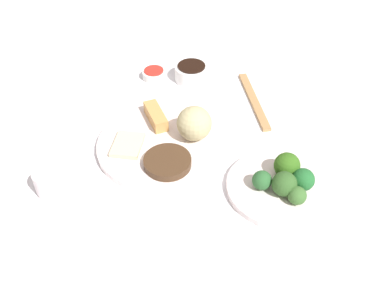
{
  "coord_description": "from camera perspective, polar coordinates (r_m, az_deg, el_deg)",
  "views": [
    {
      "loc": [
        0.11,
        0.73,
        0.67
      ],
      "look_at": [
        -0.07,
        0.08,
        0.06
      ],
      "focal_mm": 39.83,
      "sensor_mm": 36.0,
      "label": 1
    }
  ],
  "objects": [
    {
      "name": "tabletop",
      "position": [
        0.99,
        -5.21,
        0.04
      ],
      "size": [
        2.2,
        2.2,
        0.02
      ],
      "primitive_type": "cube",
      "color": "white",
      "rests_on": "ground"
    },
    {
      "name": "rice_scoop",
      "position": [
        0.94,
        0.31,
        2.78
      ],
      "size": [
        0.08,
        0.08,
        0.08
      ],
      "primitive_type": "sphere",
      "color": "tan",
      "rests_on": "main_plate"
    },
    {
      "name": "broccoli_floret_0",
      "position": [
        0.85,
        9.35,
        -4.8
      ],
      "size": [
        0.04,
        0.04,
        0.04
      ],
      "primitive_type": "sphere",
      "color": "#2A5F2F",
      "rests_on": "broccoli_plate"
    },
    {
      "name": "soy_sauce_bowl",
      "position": [
        1.16,
        -0.07,
        9.48
      ],
      "size": [
        0.09,
        0.09,
        0.04
      ],
      "primitive_type": "cylinder",
      "color": "white",
      "rests_on": "tabletop"
    },
    {
      "name": "broccoli_floret_1",
      "position": [
        0.84,
        12.26,
        -5.24
      ],
      "size": [
        0.05,
        0.05,
        0.05
      ],
      "primitive_type": "sphere",
      "color": "#315A26",
      "rests_on": "broccoli_plate"
    },
    {
      "name": "broccoli_floret_3",
      "position": [
        0.86,
        14.66,
        -4.63
      ],
      "size": [
        0.05,
        0.05,
        0.05
      ],
      "primitive_type": "sphere",
      "color": "#21632C",
      "rests_on": "broccoli_plate"
    },
    {
      "name": "broccoli_floret_4",
      "position": [
        0.84,
        13.89,
        -6.71
      ],
      "size": [
        0.04,
        0.04,
        0.04
      ],
      "primitive_type": "sphere",
      "color": "#3B682E",
      "rests_on": "broccoli_plate"
    },
    {
      "name": "crab_rangoon_wonton",
      "position": [
        0.94,
        -8.6,
        -0.12
      ],
      "size": [
        0.09,
        0.1,
        0.01
      ],
      "primitive_type": "cube",
      "rotation": [
        0.0,
        0.0,
        -0.42
      ],
      "color": "beige",
      "rests_on": "main_plate"
    },
    {
      "name": "sauce_ramekin_sweet_and_sour",
      "position": [
        1.18,
        -5.1,
        9.25
      ],
      "size": [
        0.06,
        0.06,
        0.02
      ],
      "primitive_type": "cylinder",
      "color": "white",
      "rests_on": "tabletop"
    },
    {
      "name": "broccoli_plate",
      "position": [
        0.88,
        11.4,
        -5.75
      ],
      "size": [
        0.21,
        0.21,
        0.01
      ],
      "primitive_type": "cylinder",
      "color": "white",
      "rests_on": "tabletop"
    },
    {
      "name": "spring_roll",
      "position": [
        1.0,
        -4.88,
        3.74
      ],
      "size": [
        0.04,
        0.1,
        0.03
      ],
      "primitive_type": "cube",
      "rotation": [
        0.0,
        0.0,
        1.68
      ],
      "color": "tan",
      "rests_on": "main_plate"
    },
    {
      "name": "stir_fry_heap",
      "position": [
        0.89,
        -3.31,
        -2.41
      ],
      "size": [
        0.1,
        0.1,
        0.02
      ],
      "primitive_type": "cylinder",
      "color": "#472F1D",
      "rests_on": "main_plate"
    },
    {
      "name": "sauce_ramekin_sweet_and_sour_liquid",
      "position": [
        1.17,
        -5.14,
        9.77
      ],
      "size": [
        0.05,
        0.05,
        0.0
      ],
      "primitive_type": "cylinder",
      "color": "red",
      "rests_on": "sauce_ramekin_sweet_and_sour"
    },
    {
      "name": "broccoli_floret_2",
      "position": [
        0.88,
        12.6,
        -2.82
      ],
      "size": [
        0.05,
        0.05,
        0.05
      ],
      "primitive_type": "sphere",
      "color": "#34651B",
      "rests_on": "broccoli_plate"
    },
    {
      "name": "soy_sauce_bowl_liquid",
      "position": [
        1.15,
        -0.07,
        10.41
      ],
      "size": [
        0.07,
        0.07,
        0.0
      ],
      "primitive_type": "cylinder",
      "color": "black",
      "rests_on": "soy_sauce_bowl"
    },
    {
      "name": "main_plate",
      "position": [
        0.96,
        -4.08,
        -0.04
      ],
      "size": [
        0.29,
        0.29,
        0.02
      ],
      "primitive_type": "cylinder",
      "color": "white",
      "rests_on": "tabletop"
    },
    {
      "name": "teacup",
      "position": [
        0.89,
        -18.44,
        -4.78
      ],
      "size": [
        0.06,
        0.06,
        0.05
      ],
      "primitive_type": "cylinder",
      "color": "white",
      "rests_on": "tabletop"
    },
    {
      "name": "chopsticks_pair",
      "position": [
        1.1,
        8.29,
        5.79
      ],
      "size": [
        0.05,
        0.24,
        0.01
      ],
      "primitive_type": "cube",
      "rotation": [
        0.0,
        0.0,
        1.45
      ],
      "color": "#AF8351",
      "rests_on": "tabletop"
    }
  ]
}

